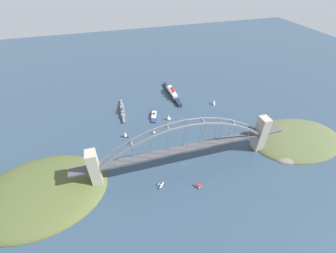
% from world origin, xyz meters
% --- Properties ---
extents(ground_plane, '(1400.00, 1400.00, 0.00)m').
position_xyz_m(ground_plane, '(0.00, 0.00, 0.00)').
color(ground_plane, '#2D4256').
extents(harbor_arch_bridge, '(296.80, 16.07, 74.86)m').
position_xyz_m(harbor_arch_bridge, '(-0.00, -0.00, 31.43)').
color(harbor_arch_bridge, '#ADA38E').
rests_on(harbor_arch_bridge, ground).
extents(headland_west_shore, '(164.53, 127.53, 26.09)m').
position_xyz_m(headland_west_shore, '(-191.03, 3.56, 0.00)').
color(headland_west_shore, '#4C562D').
rests_on(headland_west_shore, ground).
extents(headland_east_shore, '(150.68, 104.78, 18.52)m').
position_xyz_m(headland_east_shore, '(188.32, -3.30, 0.00)').
color(headland_east_shore, '#515B38').
rests_on(headland_east_shore, ground).
extents(ocean_liner, '(13.06, 96.85, 17.20)m').
position_xyz_m(ocean_liner, '(41.03, 187.67, 5.05)').
color(ocean_liner, '#1E2333').
rests_on(ocean_liner, ground).
extents(naval_cruiser, '(9.77, 75.20, 17.41)m').
position_xyz_m(naval_cruiser, '(-66.20, 155.04, 3.16)').
color(naval_cruiser, slate).
rests_on(naval_cruiser, ground).
extents(harbor_ferry_steamer, '(18.81, 39.84, 7.69)m').
position_xyz_m(harbor_ferry_steamer, '(-13.24, 124.07, 2.33)').
color(harbor_ferry_steamer, navy).
rests_on(harbor_ferry_steamer, ground).
extents(seaplane_taxiing_near_bridge, '(8.76, 8.81, 4.58)m').
position_xyz_m(seaplane_taxiing_near_bridge, '(-40.93, -27.54, 1.85)').
color(seaplane_taxiing_near_bridge, '#B7B7B2').
rests_on(seaplane_taxiing_near_bridge, ground).
extents(seaplane_second_in_formation, '(8.05, 8.95, 4.98)m').
position_xyz_m(seaplane_second_in_formation, '(4.96, -41.97, 2.07)').
color(seaplane_second_in_formation, '#B7B7B2').
rests_on(seaplane_second_in_formation, ground).
extents(small_boat_0, '(3.21, 10.97, 2.22)m').
position_xyz_m(small_boat_0, '(-38.16, 30.11, 0.79)').
color(small_boat_0, '#234C8C').
rests_on(small_boat_0, ground).
extents(small_boat_1, '(6.17, 10.62, 12.16)m').
position_xyz_m(small_boat_1, '(109.28, 131.15, 5.64)').
color(small_boat_1, silver).
rests_on(small_boat_1, ground).
extents(small_boat_2, '(3.15, 7.02, 2.16)m').
position_xyz_m(small_boat_2, '(-64.65, 60.07, 0.79)').
color(small_boat_2, silver).
rests_on(small_boat_2, ground).
extents(small_boat_3, '(10.49, 7.69, 11.95)m').
position_xyz_m(small_boat_3, '(9.36, 107.67, 5.52)').
color(small_boat_3, gold).
rests_on(small_boat_3, ground).
extents(small_boat_4, '(7.64, 7.24, 9.36)m').
position_xyz_m(small_boat_4, '(-24.69, 78.93, 4.41)').
color(small_boat_4, '#234C8C').
rests_on(small_boat_4, ground).
extents(small_boat_5, '(9.11, 8.08, 11.54)m').
position_xyz_m(small_boat_5, '(-71.43, 83.36, 5.34)').
color(small_boat_5, black).
rests_on(small_boat_5, ground).
extents(channel_marker_buoy, '(2.20, 2.20, 2.75)m').
position_xyz_m(channel_marker_buoy, '(51.76, 49.84, 1.12)').
color(channel_marker_buoy, red).
rests_on(channel_marker_buoy, ground).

